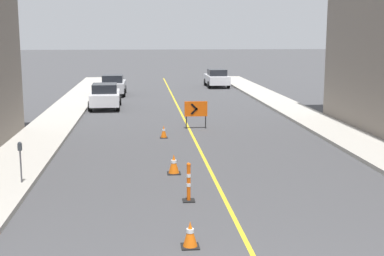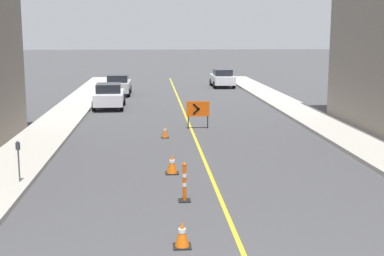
{
  "view_description": "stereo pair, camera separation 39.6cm",
  "coord_description": "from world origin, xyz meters",
  "px_view_note": "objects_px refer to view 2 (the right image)",
  "views": [
    {
      "loc": [
        -2.35,
        -7.34,
        4.77
      ],
      "look_at": [
        -0.36,
        13.69,
        1.0
      ],
      "focal_mm": 50.0,
      "sensor_mm": 36.0,
      "label": 1
    },
    {
      "loc": [
        -1.96,
        -7.37,
        4.77
      ],
      "look_at": [
        -0.36,
        13.69,
        1.0
      ],
      "focal_mm": 50.0,
      "sensor_mm": 36.0,
      "label": 2
    }
  ],
  "objects_px": {
    "traffic_cone_third": "(165,132)",
    "parked_car_curb_mid": "(118,85)",
    "traffic_cone_second": "(172,164)",
    "arrow_barricade_primary": "(198,110)",
    "delineator_post_front": "(184,185)",
    "parking_meter_near_curb": "(18,153)",
    "traffic_cone_nearest": "(182,234)",
    "parked_car_curb_near": "(109,96)",
    "parked_car_curb_far": "(222,78)"
  },
  "relations": [
    {
      "from": "traffic_cone_nearest",
      "to": "parked_car_curb_far",
      "type": "bearing_deg",
      "value": 81.04
    },
    {
      "from": "parking_meter_near_curb",
      "to": "traffic_cone_nearest",
      "type": "bearing_deg",
      "value": -47.25
    },
    {
      "from": "delineator_post_front",
      "to": "traffic_cone_nearest",
      "type": "bearing_deg",
      "value": -94.49
    },
    {
      "from": "traffic_cone_second",
      "to": "parked_car_curb_near",
      "type": "relative_size",
      "value": 0.15
    },
    {
      "from": "delineator_post_front",
      "to": "parked_car_curb_far",
      "type": "xyz_separation_m",
      "value": [
        5.4,
        32.58,
        0.31
      ]
    },
    {
      "from": "delineator_post_front",
      "to": "arrow_barricade_primary",
      "type": "bearing_deg",
      "value": 83.18
    },
    {
      "from": "traffic_cone_third",
      "to": "parked_car_curb_near",
      "type": "height_order",
      "value": "parked_car_curb_near"
    },
    {
      "from": "traffic_cone_second",
      "to": "traffic_cone_third",
      "type": "bearing_deg",
      "value": 90.68
    },
    {
      "from": "parked_car_curb_near",
      "to": "parking_meter_near_curb",
      "type": "bearing_deg",
      "value": -96.4
    },
    {
      "from": "arrow_barricade_primary",
      "to": "parked_car_curb_far",
      "type": "xyz_separation_m",
      "value": [
        3.99,
        20.82,
        -0.16
      ]
    },
    {
      "from": "delineator_post_front",
      "to": "arrow_barricade_primary",
      "type": "distance_m",
      "value": 11.85
    },
    {
      "from": "parked_car_curb_near",
      "to": "arrow_barricade_primary",
      "type": "bearing_deg",
      "value": -59.07
    },
    {
      "from": "traffic_cone_second",
      "to": "parking_meter_near_curb",
      "type": "height_order",
      "value": "parking_meter_near_curb"
    },
    {
      "from": "parked_car_curb_near",
      "to": "parked_car_curb_mid",
      "type": "xyz_separation_m",
      "value": [
        0.14,
        7.35,
        0.0
      ]
    },
    {
      "from": "arrow_barricade_primary",
      "to": "parked_car_curb_near",
      "type": "bearing_deg",
      "value": 122.45
    },
    {
      "from": "arrow_barricade_primary",
      "to": "delineator_post_front",
      "type": "bearing_deg",
      "value": -97.02
    },
    {
      "from": "traffic_cone_third",
      "to": "parked_car_curb_near",
      "type": "distance_m",
      "value": 10.68
    },
    {
      "from": "parked_car_curb_near",
      "to": "traffic_cone_nearest",
      "type": "bearing_deg",
      "value": -83.38
    },
    {
      "from": "traffic_cone_third",
      "to": "parking_meter_near_curb",
      "type": "height_order",
      "value": "parking_meter_near_curb"
    },
    {
      "from": "delineator_post_front",
      "to": "parked_car_curb_far",
      "type": "relative_size",
      "value": 0.26
    },
    {
      "from": "delineator_post_front",
      "to": "parked_car_curb_far",
      "type": "distance_m",
      "value": 33.03
    },
    {
      "from": "traffic_cone_nearest",
      "to": "delineator_post_front",
      "type": "relative_size",
      "value": 0.53
    },
    {
      "from": "traffic_cone_nearest",
      "to": "traffic_cone_third",
      "type": "bearing_deg",
      "value": 90.24
    },
    {
      "from": "delineator_post_front",
      "to": "parked_car_curb_far",
      "type": "height_order",
      "value": "parked_car_curb_far"
    },
    {
      "from": "parked_car_curb_near",
      "to": "parking_meter_near_curb",
      "type": "distance_m",
      "value": 17.8
    },
    {
      "from": "traffic_cone_second",
      "to": "parking_meter_near_curb",
      "type": "distance_m",
      "value": 5.04
    },
    {
      "from": "traffic_cone_nearest",
      "to": "parking_meter_near_curb",
      "type": "xyz_separation_m",
      "value": [
        -4.82,
        5.21,
        0.78
      ]
    },
    {
      "from": "traffic_cone_third",
      "to": "parking_meter_near_curb",
      "type": "xyz_separation_m",
      "value": [
        -4.76,
        -7.59,
        0.79
      ]
    },
    {
      "from": "arrow_barricade_primary",
      "to": "parked_car_curb_far",
      "type": "height_order",
      "value": "parked_car_curb_far"
    },
    {
      "from": "traffic_cone_third",
      "to": "arrow_barricade_primary",
      "type": "height_order",
      "value": "arrow_barricade_primary"
    },
    {
      "from": "traffic_cone_third",
      "to": "delineator_post_front",
      "type": "height_order",
      "value": "delineator_post_front"
    },
    {
      "from": "traffic_cone_third",
      "to": "parked_car_curb_mid",
      "type": "xyz_separation_m",
      "value": [
        -3.17,
        17.49,
        0.51
      ]
    },
    {
      "from": "traffic_cone_nearest",
      "to": "delineator_post_front",
      "type": "height_order",
      "value": "delineator_post_front"
    },
    {
      "from": "traffic_cone_nearest",
      "to": "parked_car_curb_near",
      "type": "relative_size",
      "value": 0.14
    },
    {
      "from": "arrow_barricade_primary",
      "to": "parked_car_curb_mid",
      "type": "relative_size",
      "value": 0.32
    },
    {
      "from": "traffic_cone_nearest",
      "to": "parking_meter_near_curb",
      "type": "height_order",
      "value": "parking_meter_near_curb"
    },
    {
      "from": "parked_car_curb_near",
      "to": "parked_car_curb_mid",
      "type": "distance_m",
      "value": 7.35
    },
    {
      "from": "traffic_cone_nearest",
      "to": "parked_car_curb_near",
      "type": "height_order",
      "value": "parked_car_curb_near"
    },
    {
      "from": "parking_meter_near_curb",
      "to": "parked_car_curb_near",
      "type": "bearing_deg",
      "value": 85.32
    },
    {
      "from": "arrow_barricade_primary",
      "to": "traffic_cone_nearest",
      "type": "bearing_deg",
      "value": -96.51
    },
    {
      "from": "parking_meter_near_curb",
      "to": "parked_car_curb_mid",
      "type": "bearing_deg",
      "value": 86.38
    },
    {
      "from": "traffic_cone_third",
      "to": "arrow_barricade_primary",
      "type": "xyz_separation_m",
      "value": [
        1.72,
        2.29,
        0.67
      ]
    },
    {
      "from": "traffic_cone_second",
      "to": "delineator_post_front",
      "type": "height_order",
      "value": "delineator_post_front"
    },
    {
      "from": "traffic_cone_third",
      "to": "arrow_barricade_primary",
      "type": "distance_m",
      "value": 2.94
    },
    {
      "from": "parked_car_curb_far",
      "to": "parking_meter_near_curb",
      "type": "relative_size",
      "value": 3.33
    },
    {
      "from": "traffic_cone_second",
      "to": "arrow_barricade_primary",
      "type": "height_order",
      "value": "arrow_barricade_primary"
    },
    {
      "from": "delineator_post_front",
      "to": "arrow_barricade_primary",
      "type": "height_order",
      "value": "arrow_barricade_primary"
    },
    {
      "from": "traffic_cone_third",
      "to": "parked_car_curb_near",
      "type": "relative_size",
      "value": 0.13
    },
    {
      "from": "traffic_cone_nearest",
      "to": "delineator_post_front",
      "type": "bearing_deg",
      "value": 85.51
    },
    {
      "from": "arrow_barricade_primary",
      "to": "parked_car_curb_near",
      "type": "xyz_separation_m",
      "value": [
        -5.03,
        7.85,
        -0.16
      ]
    }
  ]
}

